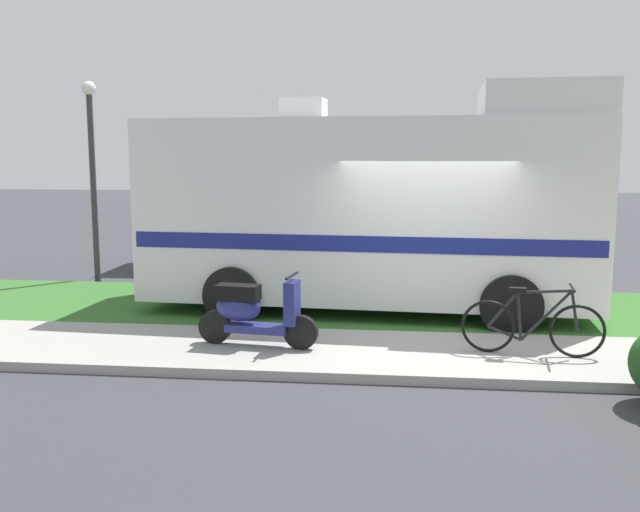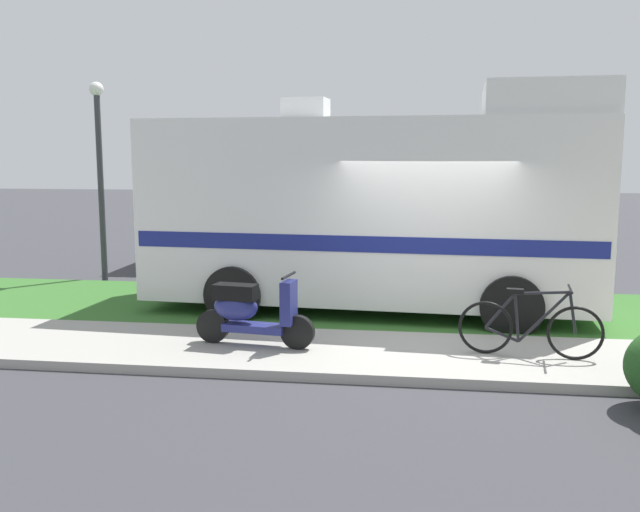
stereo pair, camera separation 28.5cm
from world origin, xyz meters
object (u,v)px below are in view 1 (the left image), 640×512
at_px(motorhome_rv, 374,208).
at_px(pickup_truck_near, 239,225).
at_px(scooter, 253,311).
at_px(street_lamp_post, 92,161).
at_px(bicycle, 532,325).

relative_size(motorhome_rv, pickup_truck_near, 1.27).
bearing_deg(scooter, pickup_truck_near, 104.24).
bearing_deg(street_lamp_post, pickup_truck_near, 41.82).
distance_m(motorhome_rv, pickup_truck_near, 5.46).
height_order(scooter, street_lamp_post, street_lamp_post).
bearing_deg(street_lamp_post, motorhome_rv, -20.24).
height_order(bicycle, street_lamp_post, street_lamp_post).
relative_size(motorhome_rv, scooter, 4.49).
xyz_separation_m(scooter, street_lamp_post, (-4.25, 4.77, 1.88)).
bearing_deg(pickup_truck_near, street_lamp_post, -138.18).
xyz_separation_m(scooter, bicycle, (3.52, -0.03, -0.08)).
height_order(motorhome_rv, bicycle, motorhome_rv).
height_order(bicycle, pickup_truck_near, pickup_truck_near).
relative_size(bicycle, pickup_truck_near, 0.30).
relative_size(scooter, street_lamp_post, 0.40).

